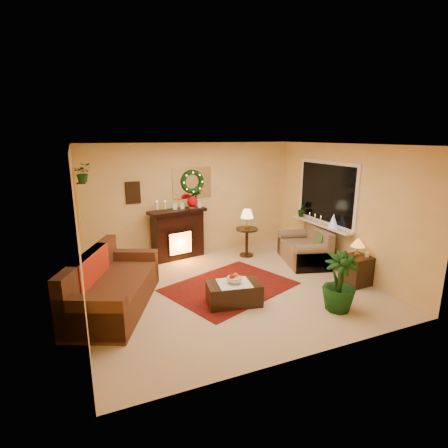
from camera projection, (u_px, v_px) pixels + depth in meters
name	position (u px, v px, depth m)	size (l,w,h in m)	color
floor	(231.00, 288.00, 6.46)	(5.00, 5.00, 0.00)	beige
ceiling	(232.00, 145.00, 5.83)	(5.00, 5.00, 0.00)	white
wall_back	(192.00, 199.00, 8.15)	(5.00, 5.00, 0.00)	#EFD88C
wall_front	(310.00, 261.00, 4.14)	(5.00, 5.00, 0.00)	#EFD88C
wall_left	(79.00, 236.00, 5.20)	(4.50, 4.50, 0.00)	#EFD88C
wall_right	(344.00, 209.00, 7.09)	(4.50, 4.50, 0.00)	#EFD88C
area_rug	(230.00, 287.00, 6.52)	(2.21, 1.66, 0.01)	#551A10
sofa	(115.00, 283.00, 5.65)	(0.96, 2.17, 0.93)	#462B18
red_throw	(110.00, 279.00, 5.74)	(0.72, 1.17, 0.02)	#E7293F
fireplace	(178.00, 235.00, 7.99)	(1.16, 0.37, 1.07)	black
poinsettia	(192.00, 202.00, 7.89)	(0.24, 0.24, 0.24)	#B2020B
mantel_candle_a	(157.00, 206.00, 7.65)	(0.06, 0.06, 0.17)	white
mantel_candle_b	(165.00, 205.00, 7.68)	(0.06, 0.06, 0.17)	white
mantel_mirror	(192.00, 183.00, 8.04)	(0.92, 0.02, 0.72)	white
wreath	(193.00, 182.00, 8.00)	(0.55, 0.55, 0.11)	#194719
wall_art	(133.00, 193.00, 7.56)	(0.32, 0.03, 0.48)	#381E11
gold_mirror	(77.00, 202.00, 5.36)	(0.03, 0.84, 1.00)	gold
hanging_plant	(84.00, 182.00, 6.03)	(0.33, 0.28, 0.36)	#194719
loveseat	(304.00, 244.00, 7.73)	(0.80, 1.38, 0.80)	gray
window_frame	(326.00, 193.00, 7.52)	(0.03, 1.86, 1.36)	white
window_glass	(326.00, 193.00, 7.51)	(0.02, 1.70, 1.22)	black
window_sill	(320.00, 224.00, 7.64)	(0.22, 1.86, 0.04)	white
mini_tree	(333.00, 221.00, 7.20)	(0.19, 0.19, 0.29)	silver
sill_plant	(302.00, 209.00, 8.19)	(0.25, 0.20, 0.46)	#246518
side_table_round	(247.00, 242.00, 8.15)	(0.51, 0.51, 0.67)	brown
lamp_cream	(247.00, 219.00, 8.04)	(0.29, 0.29, 0.45)	#FEE693
end_table_square	(356.00, 270.00, 6.60)	(0.45, 0.45, 0.55)	#4A2713
lamp_tiffany	(358.00, 246.00, 6.50)	(0.26, 0.26, 0.38)	orange
coffee_table	(234.00, 292.00, 5.81)	(0.88, 0.49, 0.37)	#4D2B20
fruit_bowl	(234.00, 279.00, 5.76)	(0.25, 0.25, 0.06)	beige
floor_palm	(340.00, 284.00, 5.56)	(1.61, 1.61, 2.87)	#1E411F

